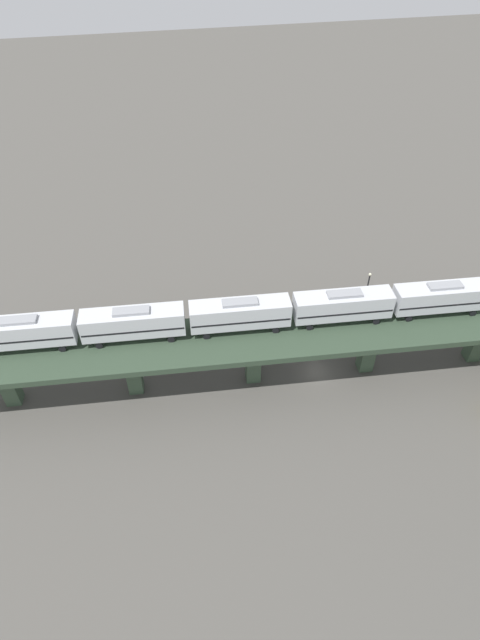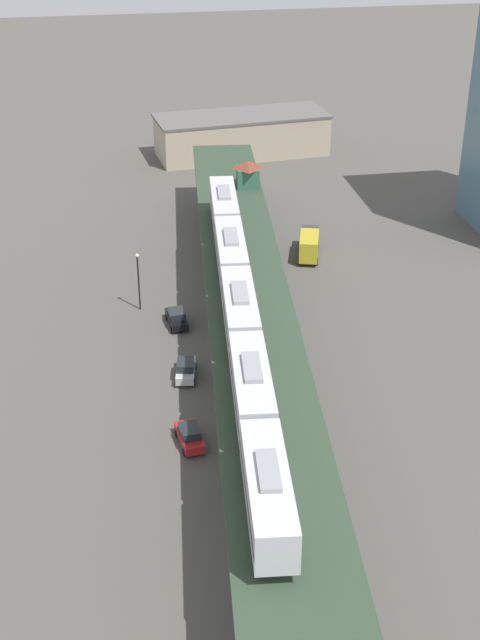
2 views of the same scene
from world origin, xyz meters
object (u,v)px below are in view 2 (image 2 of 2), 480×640
(signal_hut, at_px, (248,173))
(street_car_silver, at_px, (186,369))
(street_car_black, at_px, (177,318))
(warehouse_building, at_px, (242,135))
(delivery_truck, at_px, (309,244))
(subway_train, at_px, (240,310))
(street_car_red, at_px, (190,436))
(street_lamp, at_px, (138,277))

(signal_hut, xyz_separation_m, street_car_silver, (-12.17, -32.36, -8.48))
(street_car_black, bearing_deg, warehouse_building, 73.12)
(street_car_silver, distance_m, delivery_truck, 32.18)
(subway_train, relative_size, street_car_silver, 13.44)
(street_car_red, bearing_deg, subway_train, 45.22)
(subway_train, relative_size, warehouse_building, 2.11)
(subway_train, relative_size, delivery_truck, 8.27)
(street_car_red, distance_m, warehouse_building, 81.44)
(street_car_red, xyz_separation_m, street_lamp, (-2.43, 26.40, 3.17))
(street_car_silver, distance_m, warehouse_building, 70.40)
(street_lamp, bearing_deg, subway_train, -69.18)
(street_car_black, distance_m, warehouse_building, 59.94)
(delivery_truck, distance_m, warehouse_building, 42.18)
(street_car_black, relative_size, delivery_truck, 0.60)
(warehouse_building, bearing_deg, street_car_black, -106.88)
(street_car_red, xyz_separation_m, delivery_truck, (19.98, 37.10, 0.82))
(subway_train, distance_m, signal_hut, 38.72)
(street_car_red, xyz_separation_m, street_car_black, (1.28, 21.92, 0.00))
(subway_train, height_order, warehouse_building, subway_train)
(signal_hut, bearing_deg, delivery_truck, -43.11)
(street_car_red, height_order, street_lamp, street_lamp)
(street_car_silver, xyz_separation_m, warehouse_building, (17.69, 68.09, 2.47))
(street_car_silver, bearing_deg, street_lamp, 102.59)
(street_lamp, xyz_separation_m, warehouse_building, (21.10, 52.83, -0.70))
(subway_train, height_order, street_lamp, subway_train)
(street_car_red, height_order, street_car_silver, same)
(signal_hut, xyz_separation_m, street_lamp, (-15.58, -17.10, -5.31))
(street_car_silver, bearing_deg, street_car_black, 88.39)
(subway_train, xyz_separation_m, delivery_truck, (14.48, 31.56, -8.39))
(street_car_red, distance_m, street_lamp, 26.70)
(delivery_truck, bearing_deg, street_car_silver, -126.20)
(street_car_black, xyz_separation_m, street_car_silver, (-0.30, -10.78, 0.00))
(delivery_truck, relative_size, warehouse_building, 0.26)
(street_car_red, bearing_deg, street_car_black, 86.65)
(subway_train, distance_m, street_car_silver, 11.69)
(street_car_black, bearing_deg, street_car_silver, -91.61)
(subway_train, bearing_deg, delivery_truck, 65.35)
(signal_hut, distance_m, street_car_red, 46.22)
(signal_hut, xyz_separation_m, delivery_truck, (6.83, -6.39, -7.65))
(signal_hut, relative_size, street_car_black, 0.77)
(street_lamp, bearing_deg, street_car_red, -84.75)
(street_car_black, bearing_deg, street_lamp, 129.65)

